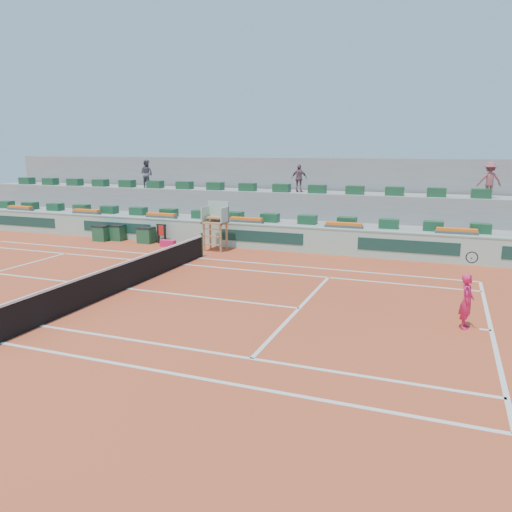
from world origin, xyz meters
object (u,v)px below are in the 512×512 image
object	(u,v)px
player_bag	(168,243)
umpire_chair	(216,219)
drink_cooler_a	(146,235)
tennis_player	(467,301)

from	to	relation	value
player_bag	umpire_chair	distance (m)	3.02
player_bag	drink_cooler_a	distance (m)	1.73
umpire_chair	player_bag	bearing A→B (deg)	-177.76
umpire_chair	tennis_player	world-z (taller)	umpire_chair
drink_cooler_a	tennis_player	bearing A→B (deg)	-27.14
player_bag	drink_cooler_a	bearing A→B (deg)	162.01
drink_cooler_a	tennis_player	xyz separation A→B (m)	(15.51, -7.95, 0.36)
tennis_player	drink_cooler_a	bearing A→B (deg)	152.86
umpire_chair	tennis_player	size ratio (longest dim) A/B	1.05
drink_cooler_a	player_bag	bearing A→B (deg)	-17.99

